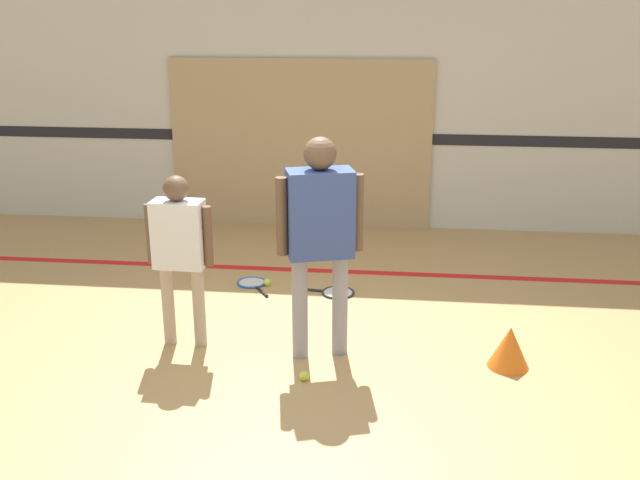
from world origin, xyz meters
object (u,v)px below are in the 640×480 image
racket_second_spare (336,292)px  training_cone (509,347)px  racket_spare_on_floor (253,283)px  tennis_ball_by_spare_racket (267,282)px  person_instructor (320,225)px  tennis_ball_near_instructor (304,376)px  person_student_left (179,243)px

racket_second_spare → training_cone: (1.33, -1.21, 0.14)m
racket_spare_on_floor → tennis_ball_by_spare_racket: size_ratio=7.69×
person_instructor → tennis_ball_by_spare_racket: (-0.63, 1.28, -0.96)m
racket_spare_on_floor → tennis_ball_near_instructor: bearing=-10.6°
tennis_ball_near_instructor → person_student_left: bearing=155.0°
racket_spare_on_floor → person_student_left: bearing=-45.0°
person_instructor → training_cone: 1.59m
racket_second_spare → person_student_left: bearing=54.1°
racket_spare_on_floor → training_cone: 2.50m
racket_spare_on_floor → tennis_ball_by_spare_racket: tennis_ball_by_spare_racket is taller
tennis_ball_by_spare_racket → person_student_left: bearing=-108.1°
tennis_ball_by_spare_racket → person_instructor: bearing=-63.9°
person_student_left → racket_spare_on_floor: size_ratio=2.57×
person_instructor → tennis_ball_by_spare_racket: bearing=99.5°
person_student_left → racket_second_spare: 1.72m
racket_spare_on_floor → racket_second_spare: same height
person_student_left → tennis_ball_near_instructor: bearing=-23.2°
person_student_left → tennis_ball_by_spare_racket: bearing=73.7°
racket_spare_on_floor → tennis_ball_near_instructor: size_ratio=7.69×
tennis_ball_by_spare_racket → racket_spare_on_floor: bearing=173.4°
person_student_left → tennis_ball_by_spare_racket: size_ratio=19.76×
racket_second_spare → tennis_ball_by_spare_racket: tennis_ball_by_spare_racket is taller
person_instructor → racket_second_spare: 1.53m
tennis_ball_near_instructor → tennis_ball_by_spare_racket: (-0.56, 1.67, 0.00)m
person_student_left → training_cone: (2.37, -0.10, -0.65)m
tennis_ball_near_instructor → tennis_ball_by_spare_racket: bearing=108.6°
tennis_ball_by_spare_racket → training_cone: bearing=-33.8°
tennis_ball_near_instructor → training_cone: (1.41, 0.35, 0.12)m
person_instructor → tennis_ball_by_spare_racket: 1.72m
training_cone → tennis_ball_near_instructor: bearing=-166.1°
training_cone → person_instructor: bearing=178.1°
racket_spare_on_floor → racket_second_spare: bearing=47.6°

